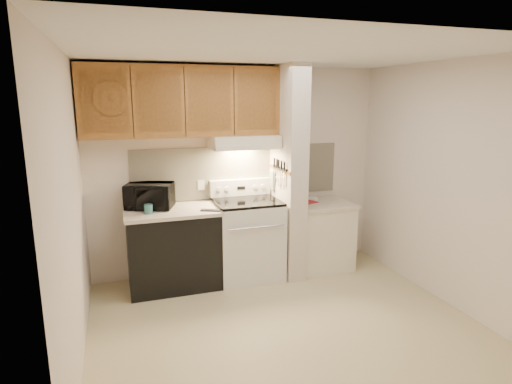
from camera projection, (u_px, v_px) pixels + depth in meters
name	position (u px, v px, depth m)	size (l,w,h in m)	color
floor	(283.00, 322.00, 4.15)	(3.60, 3.60, 0.00)	#CCBD8D
ceiling	(287.00, 52.00, 3.61)	(3.60, 3.60, 0.00)	white
wall_back	(239.00, 170.00, 5.27)	(3.60, 0.02, 2.50)	silver
wall_left	(70.00, 213.00, 3.32)	(0.02, 3.00, 2.50)	silver
wall_right	(446.00, 184.00, 4.43)	(0.02, 3.00, 2.50)	silver
backsplash	(239.00, 172.00, 5.26)	(2.60, 0.02, 0.63)	beige
range_body	(247.00, 240.00, 5.12)	(0.76, 0.65, 0.92)	silver
oven_window	(256.00, 245.00, 4.82)	(0.50, 0.01, 0.30)	black
oven_handle	(257.00, 228.00, 4.73)	(0.02, 0.02, 0.65)	silver
cooktop	(247.00, 202.00, 5.02)	(0.74, 0.64, 0.03)	black
range_backguard	(240.00, 187.00, 5.26)	(0.76, 0.08, 0.20)	silver
range_display	(241.00, 188.00, 5.22)	(0.10, 0.01, 0.04)	black
range_knob_left_outer	(219.00, 189.00, 5.13)	(0.05, 0.05, 0.02)	silver
range_knob_left_inner	(227.00, 189.00, 5.16)	(0.05, 0.05, 0.02)	silver
range_knob_right_inner	(255.00, 187.00, 5.27)	(0.05, 0.05, 0.02)	silver
range_knob_right_outer	(263.00, 186.00, 5.30)	(0.05, 0.05, 0.02)	silver
dishwasher_front	(173.00, 250.00, 4.86)	(1.00, 0.63, 0.87)	black
left_countertop	(172.00, 211.00, 4.76)	(1.04, 0.67, 0.04)	beige
spoon_rest	(211.00, 210.00, 4.70)	(0.22, 0.07, 0.01)	black
teal_jar	(148.00, 209.00, 4.58)	(0.09, 0.09, 0.10)	#33706F
outlet	(201.00, 185.00, 5.13)	(0.08, 0.01, 0.12)	#ECE3C9
microwave	(150.00, 196.00, 4.79)	(0.51, 0.34, 0.28)	black
partition_pillar	(288.00, 173.00, 5.10)	(0.22, 0.70, 2.50)	beige
pillar_trim	(279.00, 169.00, 5.05)	(0.01, 0.70, 0.04)	#9B622B
knife_strip	(280.00, 168.00, 5.00)	(0.02, 0.42, 0.04)	black
knife_blade_a	(284.00, 179.00, 4.88)	(0.01, 0.04, 0.16)	silver
knife_handle_a	(284.00, 166.00, 4.84)	(0.02, 0.02, 0.10)	black
knife_blade_b	(282.00, 179.00, 4.94)	(0.01, 0.04, 0.18)	silver
knife_handle_b	(282.00, 165.00, 4.92)	(0.02, 0.02, 0.10)	black
knife_blade_c	(279.00, 178.00, 5.03)	(0.01, 0.04, 0.20)	silver
knife_handle_c	(279.00, 164.00, 5.00)	(0.02, 0.02, 0.10)	black
knife_blade_d	(277.00, 176.00, 5.09)	(0.01, 0.04, 0.16)	silver
knife_handle_d	(277.00, 163.00, 5.05)	(0.02, 0.02, 0.10)	black
knife_blade_e	(274.00, 175.00, 5.18)	(0.01, 0.04, 0.18)	silver
knife_handle_e	(274.00, 162.00, 5.13)	(0.02, 0.02, 0.10)	black
oven_mitt	(273.00, 181.00, 5.24)	(0.03, 0.09, 0.21)	gray
right_cab_base	(320.00, 236.00, 5.42)	(0.70, 0.60, 0.81)	#ECE3C9
right_countertop	(321.00, 204.00, 5.33)	(0.74, 0.64, 0.04)	beige
red_folder	(305.00, 201.00, 5.36)	(0.21, 0.28, 0.01)	#AD2125
white_box	(312.00, 198.00, 5.48)	(0.14, 0.10, 0.04)	white
range_hood	(244.00, 142.00, 4.98)	(0.78, 0.44, 0.15)	#ECE3C9
hood_lip	(249.00, 147.00, 4.80)	(0.78, 0.04, 0.06)	#ECE3C9
upper_cabinets	(182.00, 102.00, 4.71)	(2.18, 0.33, 0.77)	#9B622B
cab_door_a	(104.00, 102.00, 4.31)	(0.46, 0.01, 0.63)	#9B622B
cab_gap_a	(132.00, 102.00, 4.40)	(0.01, 0.01, 0.73)	black
cab_door_b	(159.00, 102.00, 4.48)	(0.46, 0.01, 0.63)	#9B622B
cab_gap_b	(185.00, 102.00, 4.57)	(0.01, 0.01, 0.73)	black
cab_door_c	(210.00, 102.00, 4.65)	(0.46, 0.01, 0.63)	#9B622B
cab_gap_c	(234.00, 102.00, 4.73)	(0.01, 0.01, 0.73)	black
cab_door_d	(257.00, 101.00, 4.82)	(0.46, 0.01, 0.63)	#9B622B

